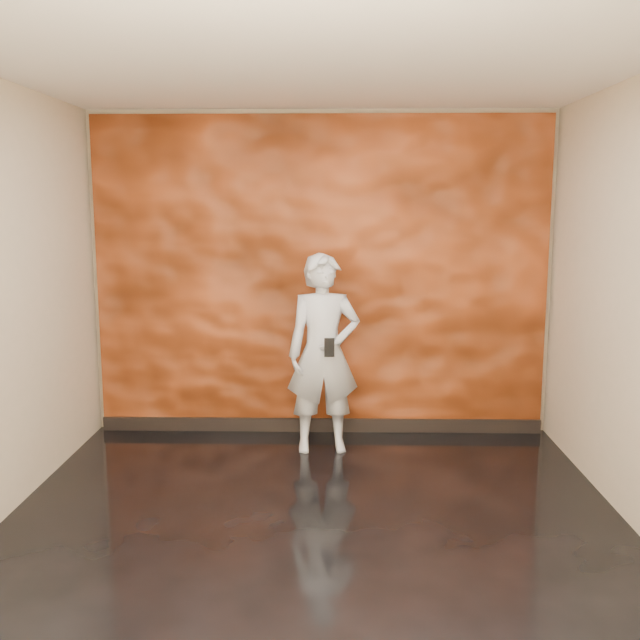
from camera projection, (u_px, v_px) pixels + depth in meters
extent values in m
cube|color=black|center=(314.00, 528.00, 4.47)|extent=(4.00, 4.00, 0.01)
cube|color=#C5B49B|center=(321.00, 274.00, 6.22)|extent=(4.00, 0.02, 2.80)
cube|color=#C5B49B|center=(293.00, 396.00, 2.27)|extent=(4.00, 0.02, 2.80)
cube|color=white|center=(313.00, 62.00, 4.02)|extent=(4.00, 4.00, 0.01)
cube|color=#C35021|center=(321.00, 277.00, 6.18)|extent=(3.90, 0.06, 2.75)
cube|color=black|center=(321.00, 425.00, 6.36)|extent=(3.90, 0.04, 0.12)
imported|color=#ADB4BE|center=(323.00, 353.00, 5.77)|extent=(0.63, 0.45, 1.62)
cube|color=black|center=(329.00, 347.00, 5.53)|extent=(0.08, 0.02, 0.15)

